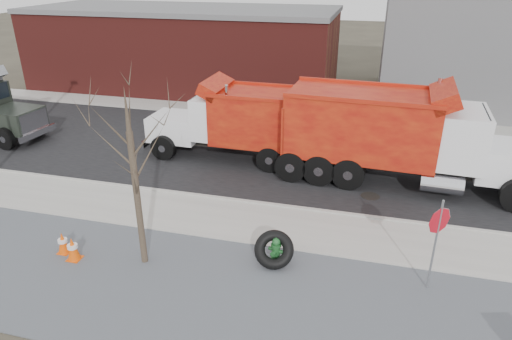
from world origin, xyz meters
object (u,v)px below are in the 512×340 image
(truck_tire, at_px, (274,250))
(dump_truck_red_b, at_px, (248,121))
(dump_truck_red_a, at_px, (397,133))
(stop_sign, at_px, (438,230))
(fire_hydrant, at_px, (276,251))

(truck_tire, xyz_separation_m, dump_truck_red_b, (-2.77, 7.22, 1.27))
(dump_truck_red_a, bearing_deg, stop_sign, -79.24)
(dump_truck_red_a, distance_m, dump_truck_red_b, 6.11)
(truck_tire, height_order, dump_truck_red_a, dump_truck_red_a)
(dump_truck_red_a, xyz_separation_m, dump_truck_red_b, (-6.07, 0.72, -0.24))
(stop_sign, relative_size, dump_truck_red_a, 0.27)
(fire_hydrant, xyz_separation_m, stop_sign, (4.14, -0.10, 1.44))
(dump_truck_red_a, relative_size, dump_truck_red_b, 1.21)
(dump_truck_red_b, bearing_deg, truck_tire, 112.19)
(dump_truck_red_a, height_order, dump_truck_red_b, dump_truck_red_a)
(fire_hydrant, bearing_deg, dump_truck_red_b, 127.21)
(fire_hydrant, relative_size, truck_tire, 0.67)
(truck_tire, height_order, dump_truck_red_b, dump_truck_red_b)
(stop_sign, bearing_deg, dump_truck_red_a, 78.58)
(truck_tire, relative_size, dump_truck_red_b, 0.15)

